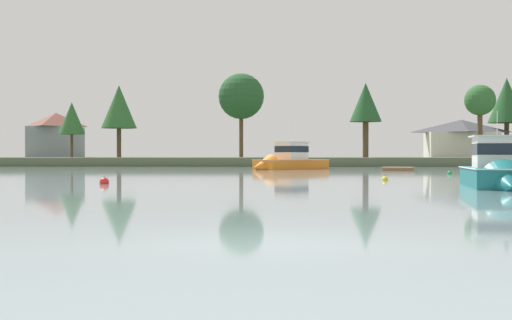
# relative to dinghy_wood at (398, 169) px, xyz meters

# --- Properties ---
(ground_plane) EXTENTS (400.00, 400.00, 0.00)m
(ground_plane) POSITION_rel_dinghy_wood_xyz_m (-10.09, -53.78, -0.12)
(ground_plane) COLOR gray
(far_shore_bank) EXTENTS (177.22, 46.03, 1.15)m
(far_shore_bank) POSITION_rel_dinghy_wood_xyz_m (-10.09, 43.98, 0.45)
(far_shore_bank) COLOR #4C563D
(far_shore_bank) RESTS_ON ground
(dinghy_wood) EXTENTS (3.18, 2.36, 0.48)m
(dinghy_wood) POSITION_rel_dinghy_wood_xyz_m (0.00, 0.00, 0.00)
(dinghy_wood) COLOR brown
(dinghy_wood) RESTS_ON ground
(cruiser_teal) EXTENTS (3.40, 8.03, 4.34)m
(cruiser_teal) POSITION_rel_dinghy_wood_xyz_m (-0.64, -34.15, 0.37)
(cruiser_teal) COLOR #196B70
(cruiser_teal) RESTS_ON ground
(cruiser_orange) EXTENTS (8.67, 8.76, 5.58)m
(cruiser_orange) POSITION_rel_dinghy_wood_xyz_m (-10.77, 4.61, 0.49)
(cruiser_orange) COLOR orange
(cruiser_orange) RESTS_ON ground
(dinghy_yellow) EXTENTS (4.17, 3.15, 0.58)m
(dinghy_yellow) POSITION_rel_dinghy_wood_xyz_m (4.44, -18.76, 0.02)
(dinghy_yellow) COLOR gold
(dinghy_yellow) RESTS_ON ground
(mooring_buoy_red) EXTENTS (0.48, 0.48, 0.54)m
(mooring_buoy_red) POSITION_rel_dinghy_wood_xyz_m (-19.32, -31.17, -0.04)
(mooring_buoy_red) COLOR red
(mooring_buoy_red) RESTS_ON ground
(mooring_buoy_yellow) EXTENTS (0.36, 0.36, 0.41)m
(mooring_buoy_yellow) POSITION_rel_dinghy_wood_xyz_m (-4.48, -25.27, -0.06)
(mooring_buoy_yellow) COLOR yellow
(mooring_buoy_yellow) RESTS_ON ground
(mooring_buoy_green) EXTENTS (0.38, 0.38, 0.44)m
(mooring_buoy_green) POSITION_rel_dinghy_wood_xyz_m (2.26, -11.53, -0.05)
(mooring_buoy_green) COLOR #1E8C47
(mooring_buoy_green) RESTS_ON ground
(shore_tree_far_right) EXTENTS (5.39, 5.39, 11.06)m
(shore_tree_far_right) POSITION_rel_dinghy_wood_xyz_m (-36.76, 37.78, 8.72)
(shore_tree_far_right) COLOR brown
(shore_tree_far_right) RESTS_ON far_shore_bank
(shore_tree_inland_b) EXTENTS (5.86, 5.86, 12.66)m
(shore_tree_inland_b) POSITION_rel_dinghy_wood_xyz_m (23.86, 45.69, 10.01)
(shore_tree_inland_b) COLOR brown
(shore_tree_inland_b) RESTS_ON far_shore_bank
(shore_tree_left_mid) EXTENTS (4.01, 4.01, 8.40)m
(shore_tree_left_mid) POSITION_rel_dinghy_wood_xyz_m (-43.77, 36.74, 6.94)
(shore_tree_left_mid) COLOR brown
(shore_tree_left_mid) RESTS_ON far_shore_bank
(shore_tree_center) EXTENTS (4.43, 4.43, 10.49)m
(shore_tree_center) POSITION_rel_dinghy_wood_xyz_m (16.81, 34.88, 9.11)
(shore_tree_center) COLOR brown
(shore_tree_center) RESTS_ON far_shore_bank
(shore_tree_center_left) EXTENTS (7.38, 7.38, 13.53)m
(shore_tree_center_left) POSITION_rel_dinghy_wood_xyz_m (-18.52, 44.54, 10.82)
(shore_tree_center_left) COLOR brown
(shore_tree_center_left) RESTS_ON far_shore_bank
(shore_tree_inland_c) EXTENTS (4.59, 4.59, 10.76)m
(shore_tree_inland_c) POSITION_rel_dinghy_wood_xyz_m (0.33, 33.75, 8.80)
(shore_tree_inland_c) COLOR brown
(shore_tree_inland_c) RESTS_ON far_shore_bank
(cottage_behind_trees) EXTENTS (11.50, 6.80, 5.93)m
(cottage_behind_trees) POSITION_rel_dinghy_wood_xyz_m (16.42, 44.37, 4.10)
(cottage_behind_trees) COLOR silver
(cottage_behind_trees) RESTS_ON far_shore_bank
(cottage_hillside) EXTENTS (7.94, 9.66, 7.65)m
(cottage_hillside) POSITION_rel_dinghy_wood_xyz_m (-51.17, 50.52, 4.98)
(cottage_hillside) COLOR gray
(cottage_hillside) RESTS_ON far_shore_bank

